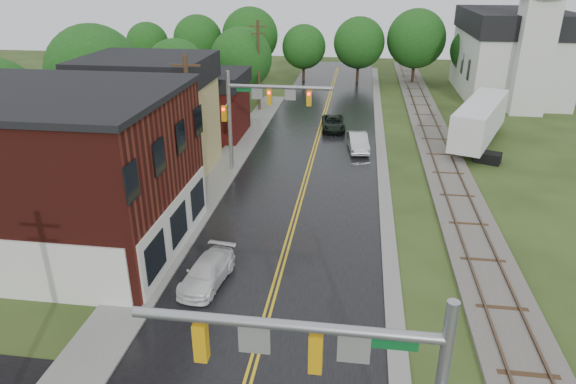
% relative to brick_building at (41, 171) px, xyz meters
% --- Properties ---
extents(main_road, '(10.00, 90.00, 0.02)m').
position_rel_brick_building_xyz_m(main_road, '(12.48, 15.00, -4.15)').
color(main_road, black).
rests_on(main_road, ground).
extents(curb_right, '(0.80, 70.00, 0.12)m').
position_rel_brick_building_xyz_m(curb_right, '(17.88, 20.00, -4.15)').
color(curb_right, gray).
rests_on(curb_right, ground).
extents(sidewalk_left, '(2.40, 50.00, 0.12)m').
position_rel_brick_building_xyz_m(sidewalk_left, '(6.28, 10.00, -4.15)').
color(sidewalk_left, gray).
rests_on(sidewalk_left, ground).
extents(brick_building, '(14.30, 10.30, 8.30)m').
position_rel_brick_building_xyz_m(brick_building, '(0.00, 0.00, 0.00)').
color(brick_building, '#4C1610').
rests_on(brick_building, ground).
extents(yellow_house, '(8.00, 7.00, 6.40)m').
position_rel_brick_building_xyz_m(yellow_house, '(1.48, 11.00, -0.95)').
color(yellow_house, tan).
rests_on(yellow_house, ground).
extents(darkred_building, '(7.00, 6.00, 4.40)m').
position_rel_brick_building_xyz_m(darkred_building, '(2.48, 20.00, -1.95)').
color(darkred_building, '#3F0F0C').
rests_on(darkred_building, ground).
extents(church, '(10.40, 18.40, 20.00)m').
position_rel_brick_building_xyz_m(church, '(32.48, 38.74, 1.68)').
color(church, silver).
rests_on(church, ground).
extents(railroad, '(3.20, 80.00, 0.30)m').
position_rel_brick_building_xyz_m(railroad, '(22.48, 20.00, -4.05)').
color(railroad, '#59544C').
rests_on(railroad, ground).
extents(traffic_signal_near, '(7.34, 0.30, 7.20)m').
position_rel_brick_building_xyz_m(traffic_signal_near, '(15.96, -13.00, 0.82)').
color(traffic_signal_near, gray).
rests_on(traffic_signal_near, ground).
extents(traffic_signal_far, '(7.34, 0.43, 7.20)m').
position_rel_brick_building_xyz_m(traffic_signal_far, '(9.01, 12.00, 0.82)').
color(traffic_signal_far, gray).
rests_on(traffic_signal_far, ground).
extents(utility_pole_b, '(1.80, 0.28, 9.00)m').
position_rel_brick_building_xyz_m(utility_pole_b, '(5.68, 7.00, 0.57)').
color(utility_pole_b, '#382616').
rests_on(utility_pole_b, ground).
extents(utility_pole_c, '(1.80, 0.28, 9.00)m').
position_rel_brick_building_xyz_m(utility_pole_c, '(5.68, 29.00, 0.57)').
color(utility_pole_c, '#382616').
rests_on(utility_pole_c, ground).
extents(tree_left_b, '(7.60, 7.60, 9.69)m').
position_rel_brick_building_xyz_m(tree_left_b, '(-5.36, 16.90, 1.57)').
color(tree_left_b, black).
rests_on(tree_left_b, ground).
extents(tree_left_c, '(6.00, 6.00, 7.65)m').
position_rel_brick_building_xyz_m(tree_left_c, '(-1.36, 24.90, 0.36)').
color(tree_left_c, black).
rests_on(tree_left_c, ground).
extents(tree_left_e, '(6.40, 6.40, 8.16)m').
position_rel_brick_building_xyz_m(tree_left_e, '(3.64, 30.90, 0.66)').
color(tree_left_e, black).
rests_on(tree_left_e, ground).
extents(suv_dark, '(2.44, 4.58, 1.23)m').
position_rel_brick_building_xyz_m(suv_dark, '(13.67, 23.18, -3.54)').
color(suv_dark, black).
rests_on(suv_dark, ground).
extents(sedan_silver, '(1.99, 4.34, 1.38)m').
position_rel_brick_building_xyz_m(sedan_silver, '(15.98, 17.65, -3.46)').
color(sedan_silver, '#B9B9BE').
rests_on(sedan_silver, ground).
extents(pickup_white, '(2.17, 4.24, 1.18)m').
position_rel_brick_building_xyz_m(pickup_white, '(9.28, -2.64, -3.56)').
color(pickup_white, white).
rests_on(pickup_white, ground).
extents(semi_trailer, '(6.52, 11.58, 3.67)m').
position_rel_brick_building_xyz_m(semi_trailer, '(25.83, 20.40, -1.96)').
color(semi_trailer, black).
rests_on(semi_trailer, ground).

